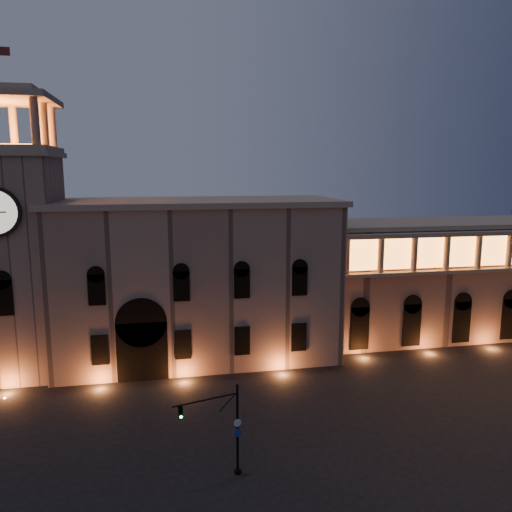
% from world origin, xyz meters
% --- Properties ---
extents(ground, '(160.00, 160.00, 0.00)m').
position_xyz_m(ground, '(0.00, 0.00, 0.00)').
color(ground, black).
rests_on(ground, ground).
extents(government_building, '(30.80, 12.80, 17.60)m').
position_xyz_m(government_building, '(-2.08, 21.93, 8.77)').
color(government_building, '#8F6F5D').
rests_on(government_building, ground).
extents(clock_tower, '(9.80, 9.80, 32.40)m').
position_xyz_m(clock_tower, '(-20.50, 20.98, 12.50)').
color(clock_tower, '#8F6F5D').
rests_on(clock_tower, ground).
extents(colonnade_wing, '(40.60, 11.50, 14.50)m').
position_xyz_m(colonnade_wing, '(32.00, 23.92, 7.33)').
color(colonnade_wing, '#896A58').
rests_on(colonnade_wing, ground).
extents(traffic_light, '(4.66, 1.56, 6.60)m').
position_xyz_m(traffic_light, '(-1.87, -1.26, 3.47)').
color(traffic_light, black).
rests_on(traffic_light, ground).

